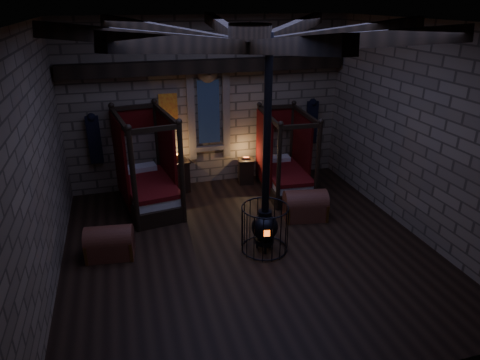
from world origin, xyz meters
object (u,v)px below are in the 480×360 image
object	(u,v)px
bed_left	(148,184)
trunk_right	(305,206)
trunk_left	(110,243)
stove	(265,223)
bed_right	(284,172)

from	to	relation	value
bed_left	trunk_right	xyz separation A→B (m)	(3.27, -1.58, -0.25)
trunk_left	trunk_right	bearing A→B (deg)	12.62
bed_left	stove	bearing A→B (deg)	-60.81
bed_left	stove	distance (m)	3.25
bed_right	trunk_right	world-z (taller)	bed_right
stove	trunk_left	bearing A→B (deg)	179.56
bed_right	stove	world-z (taller)	stove
trunk_left	trunk_right	size ratio (longest dim) A/B	0.92
trunk_right	stove	world-z (taller)	stove
trunk_left	bed_left	bearing A→B (deg)	72.53
bed_right	bed_left	bearing A→B (deg)	-177.18
bed_left	bed_right	bearing A→B (deg)	-9.56
trunk_left	stove	size ratio (longest dim) A/B	0.23
trunk_right	stove	bearing A→B (deg)	-133.10
bed_right	trunk_right	bearing A→B (deg)	-89.41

